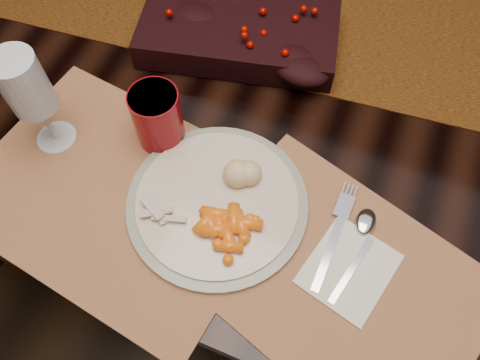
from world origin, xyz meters
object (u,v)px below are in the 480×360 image
at_px(dinner_plate, 217,203).
at_px(wine_glass, 36,104).
at_px(mashed_potatoes, 231,174).
at_px(red_cup, 158,118).
at_px(turkey_shreds, 161,214).
at_px(centerpiece, 239,30).
at_px(napkin, 349,269).
at_px(dining_table, 284,179).
at_px(placemat_main, 337,277).
at_px(baby_carrots, 223,230).

xyz_separation_m(dinner_plate, wine_glass, (-0.32, 0.02, 0.09)).
xyz_separation_m(mashed_potatoes, red_cup, (-0.15, 0.04, 0.02)).
bearing_deg(wine_glass, turkey_shreds, -16.32).
height_order(centerpiece, dinner_plate, centerpiece).
bearing_deg(turkey_shreds, napkin, 6.06).
height_order(centerpiece, turkey_shreds, centerpiece).
bearing_deg(turkey_shreds, red_cup, 116.90).
bearing_deg(dining_table, mashed_potatoes, -99.10).
height_order(placemat_main, turkey_shreds, turkey_shreds).
bearing_deg(mashed_potatoes, red_cup, 163.85).
height_order(centerpiece, napkin, centerpiece).
xyz_separation_m(placemat_main, dinner_plate, (-0.22, 0.04, 0.01)).
relative_size(mashed_potatoes, red_cup, 0.76).
xyz_separation_m(dining_table, centerpiece, (-0.15, 0.05, 0.42)).
height_order(centerpiece, mashed_potatoes, centerpiece).
bearing_deg(dinner_plate, red_cup, 148.78).
relative_size(dinner_plate, mashed_potatoes, 3.45).
bearing_deg(baby_carrots, wine_glass, 170.03).
bearing_deg(centerpiece, dining_table, -19.51).
bearing_deg(placemat_main, red_cup, 178.19).
relative_size(dining_table, napkin, 13.15).
bearing_deg(dinner_plate, napkin, -6.19).
height_order(placemat_main, napkin, napkin).
bearing_deg(mashed_potatoes, centerpiece, 109.88).
bearing_deg(dining_table, centerpiece, 160.49).
xyz_separation_m(placemat_main, red_cup, (-0.36, 0.13, 0.06)).
bearing_deg(red_cup, turkey_shreds, -63.10).
bearing_deg(placemat_main, baby_carrots, -161.01).
distance_m(baby_carrots, napkin, 0.20).
bearing_deg(wine_glass, dining_table, 37.17).
bearing_deg(centerpiece, dinner_plate, -73.52).
xyz_separation_m(turkey_shreds, wine_glass, (-0.25, 0.07, 0.07)).
xyz_separation_m(centerpiece, mashed_potatoes, (0.11, -0.30, 0.00)).
bearing_deg(placemat_main, dining_table, 134.80).
bearing_deg(wine_glass, dinner_plate, -2.82).
bearing_deg(napkin, turkey_shreds, -159.41).
xyz_separation_m(baby_carrots, napkin, (0.20, 0.02, -0.02)).
bearing_deg(turkey_shreds, dining_table, 71.38).
bearing_deg(baby_carrots, mashed_potatoes, 104.50).
bearing_deg(dinner_plate, centerpiece, 106.48).
height_order(centerpiece, placemat_main, centerpiece).
xyz_separation_m(napkin, wine_glass, (-0.55, 0.04, 0.09)).
relative_size(placemat_main, red_cup, 3.82).
bearing_deg(centerpiece, turkey_shreds, -85.54).
relative_size(centerpiece, placemat_main, 0.87).
height_order(placemat_main, red_cup, red_cup).
xyz_separation_m(dining_table, red_cup, (-0.19, -0.21, 0.44)).
distance_m(red_cup, wine_glass, 0.19).
relative_size(placemat_main, mashed_potatoes, 5.05).
height_order(turkey_shreds, red_cup, red_cup).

